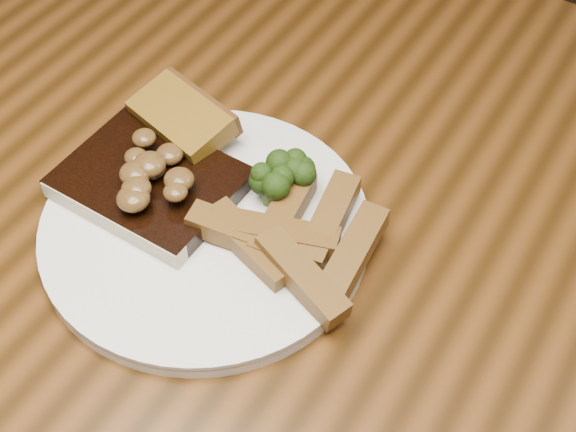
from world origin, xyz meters
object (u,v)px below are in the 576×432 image
(garlic_bread, at_px, (183,133))
(plate, at_px, (206,229))
(chair_far, at_px, (425,15))
(dining_table, at_px, (285,279))
(steak, at_px, (151,183))
(potato_wedges, at_px, (284,252))

(garlic_bread, bearing_deg, plate, -29.33)
(chair_far, xyz_separation_m, plate, (0.08, -0.68, 0.22))
(dining_table, height_order, plate, plate)
(steak, distance_m, garlic_bread, 0.07)
(steak, bearing_deg, garlic_bread, 103.02)
(chair_far, xyz_separation_m, garlic_bread, (0.00, -0.61, 0.24))
(dining_table, xyz_separation_m, plate, (-0.05, -0.05, 0.10))
(plate, distance_m, potato_wedges, 0.08)
(chair_far, relative_size, garlic_bread, 9.92)
(plate, bearing_deg, garlic_bread, 136.13)
(chair_far, distance_m, plate, 0.72)
(dining_table, bearing_deg, plate, -134.55)
(steak, height_order, garlic_bread, steak)
(chair_far, xyz_separation_m, potato_wedges, (0.16, -0.68, 0.24))
(dining_table, distance_m, potato_wedges, 0.13)
(chair_far, distance_m, steak, 0.72)
(potato_wedges, bearing_deg, steak, 178.31)
(plate, relative_size, potato_wedges, 2.37)
(steak, relative_size, potato_wedges, 1.25)
(steak, distance_m, potato_wedges, 0.14)
(garlic_bread, relative_size, potato_wedges, 0.80)
(plate, relative_size, steak, 1.89)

